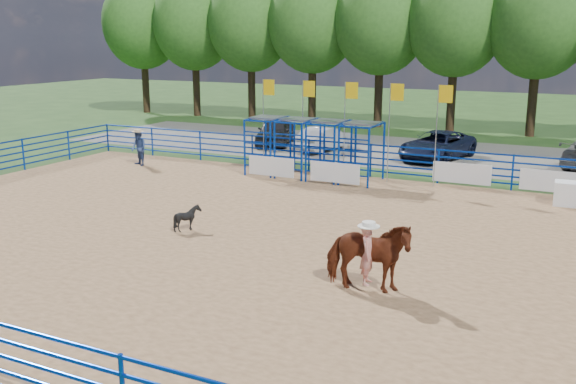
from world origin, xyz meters
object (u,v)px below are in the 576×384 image
object	(u,v)px
car_b	(324,138)
horse_and_rider	(368,253)
calf	(188,218)
spectator_cowboy	(139,148)
car_c	(437,145)
car_a	(275,131)

from	to	relation	value
car_b	horse_and_rider	bearing A→B (deg)	126.11
calf	spectator_cowboy	bearing A→B (deg)	31.75
calf	car_c	size ratio (longest dim) A/B	0.17
car_a	car_b	distance (m)	3.38
horse_and_rider	calf	bearing A→B (deg)	161.71
horse_and_rider	calf	distance (m)	7.22
horse_and_rider	spectator_cowboy	bearing A→B (deg)	146.18
horse_and_rider	car_b	world-z (taller)	horse_and_rider
horse_and_rider	car_c	size ratio (longest dim) A/B	0.49
horse_and_rider	calf	world-z (taller)	horse_and_rider
spectator_cowboy	car_c	size ratio (longest dim) A/B	0.35
car_b	car_c	world-z (taller)	car_c
horse_and_rider	car_c	bearing A→B (deg)	98.27
horse_and_rider	car_c	xyz separation A→B (m)	(-2.66, 18.27, -0.27)
calf	car_a	size ratio (longest dim) A/B	0.19
car_a	calf	bearing A→B (deg)	-89.29
calf	car_c	distance (m)	16.55
horse_and_rider	car_b	distance (m)	20.19
calf	car_b	xyz separation A→B (m)	(-2.02, 15.88, 0.23)
horse_and_rider	car_a	size ratio (longest dim) A/B	0.56
car_c	calf	bearing A→B (deg)	-91.42
horse_and_rider	car_a	xyz separation A→B (m)	(-12.18, 18.73, -0.22)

